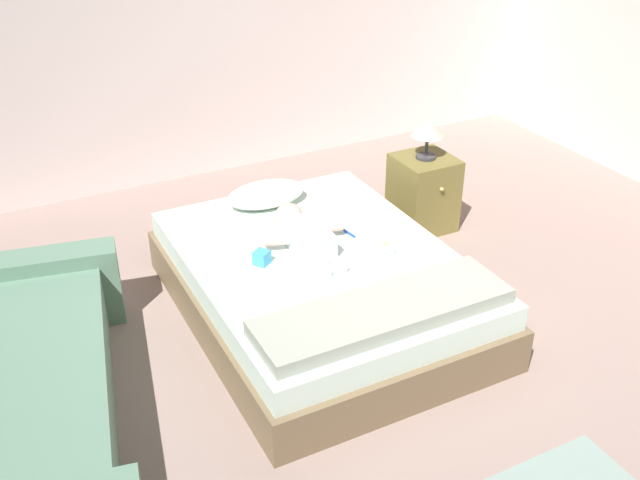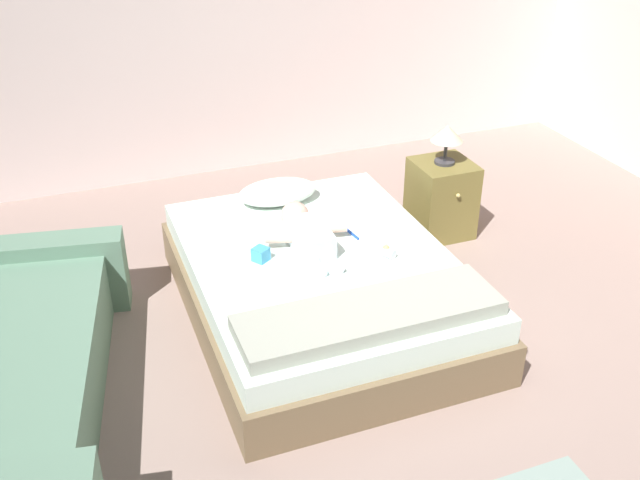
% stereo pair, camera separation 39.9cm
% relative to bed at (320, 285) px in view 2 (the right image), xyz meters
% --- Properties ---
extents(ground_plane, '(8.00, 8.00, 0.00)m').
position_rel_bed_xyz_m(ground_plane, '(0.22, -0.69, -0.20)').
color(ground_plane, gray).
extents(wall_behind_bed, '(8.00, 0.12, 2.63)m').
position_rel_bed_xyz_m(wall_behind_bed, '(0.22, 2.31, 1.11)').
color(wall_behind_bed, silver).
rests_on(wall_behind_bed, ground_plane).
extents(bed, '(1.49, 1.98, 0.41)m').
position_rel_bed_xyz_m(bed, '(0.00, 0.00, 0.00)').
color(bed, brown).
rests_on(bed, ground_plane).
extents(pillow, '(0.52, 0.30, 0.15)m').
position_rel_bed_xyz_m(pillow, '(-0.01, 0.73, 0.28)').
color(pillow, white).
rests_on(pillow, bed).
extents(baby, '(0.51, 0.67, 0.17)m').
position_rel_bed_xyz_m(baby, '(-0.03, 0.16, 0.28)').
color(baby, white).
rests_on(baby, bed).
extents(toothbrush, '(0.04, 0.17, 0.02)m').
position_rel_bed_xyz_m(toothbrush, '(0.26, 0.17, 0.21)').
color(toothbrush, blue).
rests_on(toothbrush, bed).
extents(nightstand, '(0.39, 0.42, 0.54)m').
position_rel_bed_xyz_m(nightstand, '(1.15, 0.64, 0.07)').
color(nightstand, olive).
rests_on(nightstand, ground_plane).
extents(lamp, '(0.22, 0.22, 0.27)m').
position_rel_bed_xyz_m(lamp, '(1.15, 0.64, 0.54)').
color(lamp, '#333338').
rests_on(lamp, nightstand).
extents(blanket, '(1.34, 0.39, 0.08)m').
position_rel_bed_xyz_m(blanket, '(0.00, -0.69, 0.25)').
color(blanket, '#A0A496').
rests_on(blanket, bed).
extents(toy_block, '(0.11, 0.11, 0.08)m').
position_rel_bed_xyz_m(toy_block, '(-0.33, 0.07, 0.25)').
color(toy_block, '#42A4D8').
rests_on(toy_block, bed).
extents(baby_bottle, '(0.10, 0.13, 0.08)m').
position_rel_bed_xyz_m(baby_bottle, '(0.35, -0.14, 0.24)').
color(baby_bottle, white).
rests_on(baby_bottle, bed).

